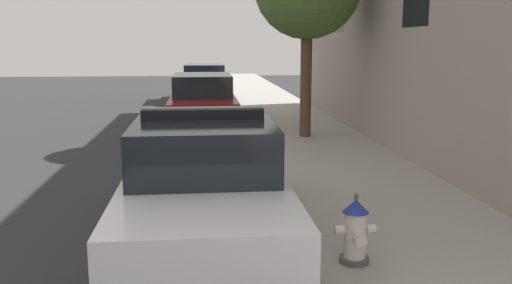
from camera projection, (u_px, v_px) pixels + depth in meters
The scene contains 7 objects.
ground_plane at pixel (32, 173), 10.82m from camera, with size 32.43×60.00×0.20m, color #2B2B2D.
sidewalk_pavement at pixel (326, 158), 11.40m from camera, with size 3.04×60.00×0.15m, color #9E9991.
curb_painted_edge at pixel (253, 160), 11.24m from camera, with size 0.08×60.00×0.15m, color maroon.
police_cruiser at pixel (204, 185), 6.69m from camera, with size 1.94×4.84×1.68m.
parked_car_silver_ahead at pixel (203, 103), 15.73m from camera, with size 1.94×4.84×1.56m.
parked_car_dark_far at pixel (204, 84), 22.93m from camera, with size 1.94×4.84×1.56m.
fire_hydrant at pixel (355, 231), 5.77m from camera, with size 0.44×0.40×0.76m.
Camera 1 is at (-1.10, -0.93, 2.48)m, focal length 38.03 mm.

